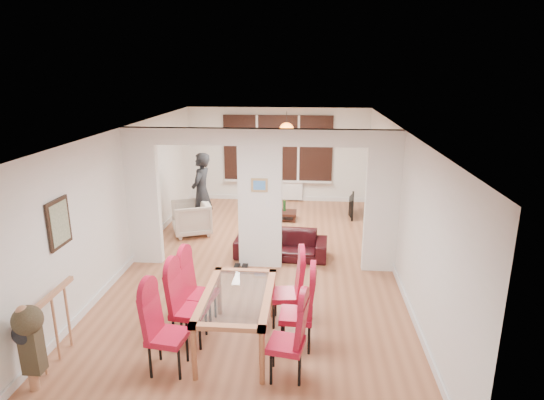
# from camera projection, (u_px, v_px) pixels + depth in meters

# --- Properties ---
(floor) EXTENTS (5.00, 9.00, 0.01)m
(floor) POSITION_uv_depth(u_px,v_px,m) (261.00, 265.00, 8.67)
(floor) COLOR #9E603F
(floor) RESTS_ON ground
(room_walls) EXTENTS (5.00, 9.00, 2.60)m
(room_walls) POSITION_uv_depth(u_px,v_px,m) (260.00, 200.00, 8.31)
(room_walls) COLOR silver
(room_walls) RESTS_ON floor
(divider_wall) EXTENTS (5.00, 0.18, 2.60)m
(divider_wall) POSITION_uv_depth(u_px,v_px,m) (260.00, 200.00, 8.31)
(divider_wall) COLOR white
(divider_wall) RESTS_ON floor
(bay_window_blinds) EXTENTS (3.00, 0.08, 1.80)m
(bay_window_blinds) POSITION_uv_depth(u_px,v_px,m) (278.00, 148.00, 12.50)
(bay_window_blinds) COLOR black
(bay_window_blinds) RESTS_ON room_walls
(radiator) EXTENTS (1.40, 0.08, 0.50)m
(radiator) POSITION_uv_depth(u_px,v_px,m) (278.00, 191.00, 12.80)
(radiator) COLOR white
(radiator) RESTS_ON floor
(pendant_light) EXTENTS (0.36, 0.36, 0.36)m
(pendant_light) POSITION_uv_depth(u_px,v_px,m) (287.00, 130.00, 11.21)
(pendant_light) COLOR orange
(pendant_light) RESTS_ON room_walls
(stair_newel) EXTENTS (0.40, 1.20, 1.10)m
(stair_newel) POSITION_uv_depth(u_px,v_px,m) (53.00, 325.00, 5.64)
(stair_newel) COLOR #AE7450
(stair_newel) RESTS_ON floor
(wall_poster) EXTENTS (0.04, 0.52, 0.67)m
(wall_poster) POSITION_uv_depth(u_px,v_px,m) (59.00, 223.00, 6.13)
(wall_poster) COLOR gray
(wall_poster) RESTS_ON room_walls
(pillar_photo) EXTENTS (0.30, 0.03, 0.25)m
(pillar_photo) POSITION_uv_depth(u_px,v_px,m) (259.00, 185.00, 8.13)
(pillar_photo) COLOR #4C8CD8
(pillar_photo) RESTS_ON divider_wall
(dining_table) EXTENTS (0.91, 1.62, 0.76)m
(dining_table) POSITION_uv_depth(u_px,v_px,m) (238.00, 320.00, 6.07)
(dining_table) COLOR #995938
(dining_table) RESTS_ON floor
(dining_chair_la) EXTENTS (0.49, 0.49, 1.09)m
(dining_chair_la) POSITION_uv_depth(u_px,v_px,m) (167.00, 331.00, 5.52)
(dining_chair_la) COLOR maroon
(dining_chair_la) RESTS_ON floor
(dining_chair_lb) EXTENTS (0.49, 0.49, 1.09)m
(dining_chair_lb) POSITION_uv_depth(u_px,v_px,m) (189.00, 306.00, 6.10)
(dining_chair_lb) COLOR maroon
(dining_chair_lb) RESTS_ON floor
(dining_chair_lc) EXTENTS (0.49, 0.49, 1.08)m
(dining_chair_lc) POSITION_uv_depth(u_px,v_px,m) (200.00, 290.00, 6.53)
(dining_chair_lc) COLOR maroon
(dining_chair_lc) RESTS_ON floor
(dining_chair_ra) EXTENTS (0.48, 0.48, 1.04)m
(dining_chair_ra) POSITION_uv_depth(u_px,v_px,m) (286.00, 338.00, 5.41)
(dining_chair_ra) COLOR maroon
(dining_chair_ra) RESTS_ON floor
(dining_chair_rb) EXTENTS (0.45, 0.45, 1.08)m
(dining_chair_rb) POSITION_uv_depth(u_px,v_px,m) (296.00, 310.00, 6.01)
(dining_chair_rb) COLOR maroon
(dining_chair_rb) RESTS_ON floor
(dining_chair_rc) EXTENTS (0.48, 0.48, 1.08)m
(dining_chair_rc) POSITION_uv_depth(u_px,v_px,m) (287.00, 290.00, 6.56)
(dining_chair_rc) COLOR maroon
(dining_chair_rc) RESTS_ON floor
(sofa) EXTENTS (1.84, 0.81, 0.53)m
(sofa) POSITION_uv_depth(u_px,v_px,m) (281.00, 244.00, 9.00)
(sofa) COLOR black
(sofa) RESTS_ON floor
(armchair) EXTENTS (1.05, 1.06, 0.75)m
(armchair) POSITION_uv_depth(u_px,v_px,m) (191.00, 218.00, 10.21)
(armchair) COLOR beige
(armchair) RESTS_ON floor
(person) EXTENTS (0.72, 0.53, 1.81)m
(person) POSITION_uv_depth(u_px,v_px,m) (202.00, 192.00, 10.33)
(person) COLOR black
(person) RESTS_ON floor
(television) EXTENTS (0.93, 0.21, 0.53)m
(television) POSITION_uv_depth(u_px,v_px,m) (349.00, 206.00, 11.52)
(television) COLOR black
(television) RESTS_ON floor
(coffee_table) EXTENTS (0.98, 0.56, 0.22)m
(coffee_table) POSITION_uv_depth(u_px,v_px,m) (277.00, 216.00, 11.23)
(coffee_table) COLOR black
(coffee_table) RESTS_ON floor
(bottle) EXTENTS (0.07, 0.07, 0.29)m
(bottle) POSITION_uv_depth(u_px,v_px,m) (284.00, 205.00, 11.21)
(bottle) COLOR #143F19
(bottle) RESTS_ON coffee_table
(bowl) EXTENTS (0.21, 0.21, 0.05)m
(bowl) POSITION_uv_depth(u_px,v_px,m) (270.00, 211.00, 11.17)
(bowl) COLOR black
(bowl) RESTS_ON coffee_table
(shoes) EXTENTS (0.25, 0.27, 0.10)m
(shoes) POSITION_uv_depth(u_px,v_px,m) (241.00, 269.00, 8.39)
(shoes) COLOR black
(shoes) RESTS_ON floor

